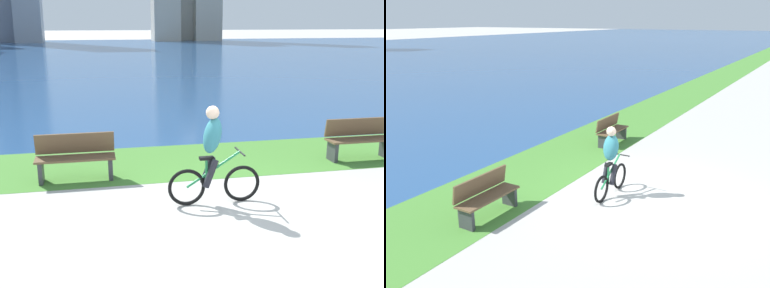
{
  "view_description": "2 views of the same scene",
  "coord_description": "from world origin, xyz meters",
  "views": [
    {
      "loc": [
        -2.28,
        -6.4,
        2.99
      ],
      "look_at": [
        -0.61,
        1.4,
        0.89
      ],
      "focal_mm": 43.81,
      "sensor_mm": 36.0,
      "label": 1
    },
    {
      "loc": [
        -8.5,
        -3.21,
        3.98
      ],
      "look_at": [
        -0.61,
        1.53,
        1.2
      ],
      "focal_mm": 38.83,
      "sensor_mm": 36.0,
      "label": 2
    }
  ],
  "objects": [
    {
      "name": "bench_near_path",
      "position": [
        3.45,
        2.68,
        0.45
      ],
      "size": [
        1.5,
        0.47,
        0.9
      ],
      "color": "brown",
      "rests_on": "ground"
    },
    {
      "name": "grass_strip_bayside",
      "position": [
        0.0,
        3.3,
        0.0
      ],
      "size": [
        120.0,
        2.68,
        0.01
      ],
      "primitive_type": "cube",
      "color": "#478433",
      "rests_on": "ground"
    },
    {
      "name": "ground_plane",
      "position": [
        0.0,
        0.0,
        0.0
      ],
      "size": [
        300.0,
        300.0,
        0.0
      ],
      "primitive_type": "plane",
      "color": "#B2AFA8"
    },
    {
      "name": "bench_far_along_path",
      "position": [
        -2.67,
        2.52,
        0.45
      ],
      "size": [
        1.5,
        0.47,
        0.9
      ],
      "color": "brown",
      "rests_on": "ground"
    },
    {
      "name": "cyclist_lead",
      "position": [
        -0.39,
        0.78,
        0.83
      ],
      "size": [
        1.59,
        0.52,
        1.67
      ],
      "color": "black",
      "rests_on": "ground"
    }
  ]
}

